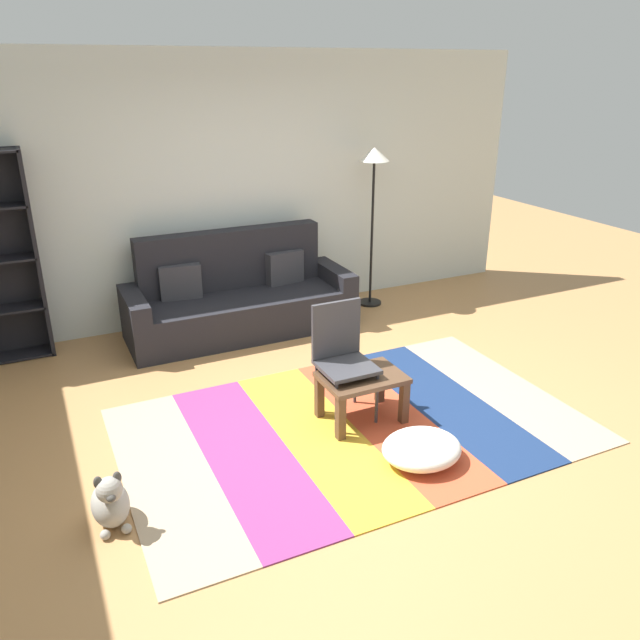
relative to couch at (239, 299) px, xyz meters
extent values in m
plane|color=#B27F4C|center=(0.17, -2.02, -0.34)|extent=(14.00, 14.00, 0.00)
cube|color=silver|center=(0.17, 0.53, 1.01)|extent=(6.80, 0.10, 2.70)
cube|color=tan|center=(-1.25, -2.16, -0.33)|extent=(0.56, 2.12, 0.01)
cube|color=#843370|center=(-0.68, -2.16, -0.33)|extent=(0.56, 2.12, 0.01)
cube|color=gold|center=(-0.12, -2.16, -0.33)|extent=(0.56, 2.12, 0.01)
cube|color=#C64C2D|center=(0.45, -2.16, -0.33)|extent=(0.56, 2.12, 0.01)
cube|color=navy|center=(1.01, -2.16, -0.33)|extent=(0.56, 2.12, 0.01)
cube|color=tan|center=(1.58, -2.16, -0.33)|extent=(0.56, 2.12, 0.01)
cube|color=black|center=(0.00, -0.07, -0.14)|extent=(1.90, 0.80, 0.40)
cube|color=black|center=(0.00, 0.23, 0.36)|extent=(1.90, 0.20, 0.60)
cube|color=black|center=(-1.04, -0.07, -0.06)|extent=(0.18, 0.80, 0.56)
cube|color=black|center=(1.04, -0.07, -0.06)|extent=(0.18, 0.80, 0.56)
cube|color=#333338|center=(-0.55, 0.11, 0.22)|extent=(0.42, 0.19, 0.36)
cube|color=#333338|center=(0.55, 0.11, 0.22)|extent=(0.42, 0.19, 0.36)
cube|color=black|center=(-1.78, 0.28, 0.61)|extent=(0.04, 0.28, 1.89)
cube|color=black|center=(-2.21, 0.28, -0.32)|extent=(0.86, 0.28, 0.02)
cube|color=#513826|center=(0.26, -2.10, 0.03)|extent=(0.62, 0.44, 0.04)
cube|color=#513826|center=(-0.01, -2.28, -0.16)|extent=(0.06, 0.06, 0.34)
cube|color=#513826|center=(0.53, -2.28, -0.16)|extent=(0.06, 0.06, 0.34)
cube|color=#513826|center=(-0.01, -1.92, -0.16)|extent=(0.06, 0.06, 0.34)
cube|color=#513826|center=(0.53, -1.92, -0.16)|extent=(0.06, 0.06, 0.34)
ellipsoid|color=white|center=(0.37, -2.76, -0.23)|extent=(0.56, 0.49, 0.19)
ellipsoid|color=#9E998E|center=(-1.64, -2.48, -0.21)|extent=(0.22, 0.30, 0.26)
sphere|color=#9E998E|center=(-1.64, -2.59, -0.03)|extent=(0.15, 0.15, 0.15)
ellipsoid|color=#474440|center=(-1.64, -2.65, -0.04)|extent=(0.06, 0.07, 0.05)
ellipsoid|color=#474440|center=(-1.70, -2.57, 0.02)|extent=(0.05, 0.04, 0.08)
ellipsoid|color=#474440|center=(-1.59, -2.57, 0.02)|extent=(0.05, 0.04, 0.08)
sphere|color=#9E998E|center=(-1.70, -2.62, -0.31)|extent=(0.06, 0.06, 0.06)
sphere|color=#9E998E|center=(-1.58, -2.62, -0.31)|extent=(0.06, 0.06, 0.06)
cylinder|color=black|center=(1.59, 0.10, -0.32)|extent=(0.26, 0.26, 0.02)
cylinder|color=black|center=(1.59, 0.10, 0.48)|extent=(0.03, 0.03, 1.58)
cone|color=white|center=(1.59, 0.10, 1.33)|extent=(0.32, 0.32, 0.14)
cube|color=black|center=(0.23, -2.03, 0.06)|extent=(0.12, 0.15, 0.02)
cube|color=#38383D|center=(0.17, -2.02, 0.10)|extent=(0.40, 0.40, 0.03)
cube|color=#38383D|center=(0.17, -1.84, 0.34)|extent=(0.40, 0.03, 0.44)
cylinder|color=#38383D|center=(0.00, -2.19, -0.12)|extent=(0.02, 0.02, 0.42)
cylinder|color=#38383D|center=(0.34, -2.19, -0.12)|extent=(0.02, 0.02, 0.42)
cylinder|color=#38383D|center=(0.00, -1.85, -0.12)|extent=(0.02, 0.02, 0.42)
cylinder|color=#38383D|center=(0.34, -1.85, -0.12)|extent=(0.02, 0.02, 0.42)
camera|label=1|loc=(-1.82, -5.74, 2.19)|focal=35.24mm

